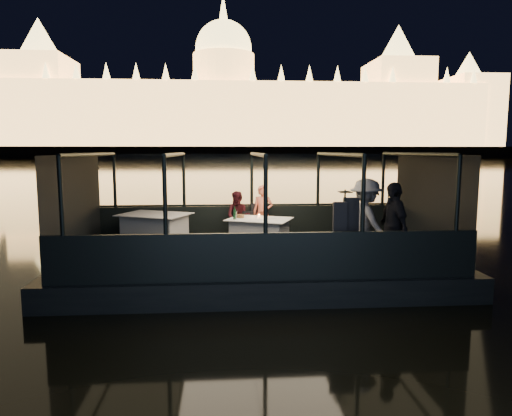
{
  "coord_description": "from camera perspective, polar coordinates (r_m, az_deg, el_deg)",
  "views": [
    {
      "loc": [
        -0.77,
        -10.15,
        2.9
      ],
      "look_at": [
        0.0,
        0.4,
        1.55
      ],
      "focal_mm": 32.0,
      "sensor_mm": 36.0,
      "label": 1
    }
  ],
  "objects": [
    {
      "name": "bread_basket",
      "position": [
        11.07,
        -1.97,
        -1.01
      ],
      "size": [
        0.24,
        0.24,
        0.08
      ],
      "primitive_type": "cylinder",
      "rotation": [
        0.0,
        0.0,
        0.36
      ],
      "color": "brown",
      "rests_on": "dining_table_central"
    },
    {
      "name": "canopy_ribs",
      "position": [
        10.26,
        0.16,
        0.27
      ],
      "size": [
        8.0,
        4.0,
        2.3
      ],
      "primitive_type": null,
      "color": "black",
      "rests_on": "boat_deck"
    },
    {
      "name": "wine_bottle",
      "position": [
        10.79,
        -2.7,
        -0.65
      ],
      "size": [
        0.08,
        0.08,
        0.31
      ],
      "primitive_type": "cylinder",
      "rotation": [
        0.0,
        0.0,
        0.17
      ],
      "color": "#13361D",
      "rests_on": "dining_table_central"
    },
    {
      "name": "chair_port_left",
      "position": [
        11.77,
        -1.11,
        -2.26
      ],
      "size": [
        0.49,
        0.49,
        0.81
      ],
      "primitive_type": "cube",
      "rotation": [
        0.0,
        0.0,
        -0.39
      ],
      "color": "black",
      "rests_on": "boat_deck"
    },
    {
      "name": "wine_glass_white",
      "position": [
        10.86,
        -2.49,
        -0.89
      ],
      "size": [
        0.08,
        0.08,
        0.18
      ],
      "primitive_type": null,
      "rotation": [
        0.0,
        0.0,
        -0.28
      ],
      "color": "white",
      "rests_on": "dining_table_central"
    },
    {
      "name": "end_wall_aft",
      "position": [
        11.29,
        20.86,
        0.43
      ],
      "size": [
        0.02,
        4.0,
        2.3
      ],
      "primitive_type": null,
      "color": "black",
      "rests_on": "boat_deck"
    },
    {
      "name": "cabin_roof_glass",
      "position": [
        10.18,
        0.16,
        6.71
      ],
      "size": [
        8.0,
        4.0,
        0.02
      ],
      "primitive_type": null,
      "color": "#99B2B2",
      "rests_on": "boat_deck"
    },
    {
      "name": "chair_port_right",
      "position": [
        11.84,
        0.59,
        -2.21
      ],
      "size": [
        0.48,
        0.48,
        0.99
      ],
      "primitive_type": "cube",
      "rotation": [
        0.0,
        0.0,
        0.04
      ],
      "color": "black",
      "rests_on": "boat_deck"
    },
    {
      "name": "embankment",
      "position": [
        220.16,
        -4.0,
        6.78
      ],
      "size": [
        400.0,
        140.0,
        6.0
      ],
      "primitive_type": "cube",
      "color": "#423D33",
      "rests_on": "ground"
    },
    {
      "name": "cabin_glass_port",
      "position": [
        12.2,
        -0.55,
        3.51
      ],
      "size": [
        8.0,
        0.02,
        1.4
      ],
      "primitive_type": null,
      "color": "#99B2B2",
      "rests_on": "gunwale_port"
    },
    {
      "name": "end_wall_fore",
      "position": [
        10.73,
        -21.66,
        0.06
      ],
      "size": [
        0.02,
        4.0,
        2.3
      ],
      "primitive_type": null,
      "color": "black",
      "rests_on": "boat_deck"
    },
    {
      "name": "boat_hull",
      "position": [
        10.59,
        0.16,
        -8.63
      ],
      "size": [
        8.6,
        4.4,
        1.0
      ],
      "primitive_type": "cube",
      "color": "black",
      "rests_on": "river_water"
    },
    {
      "name": "dining_table_central",
      "position": [
        10.98,
        0.44,
        -3.31
      ],
      "size": [
        1.75,
        1.54,
        0.77
      ],
      "primitive_type": "cube",
      "rotation": [
        0.0,
        0.0,
        -0.41
      ],
      "color": "white",
      "rests_on": "boat_deck"
    },
    {
      "name": "person_woman_coral",
      "position": [
        11.89,
        0.84,
        -0.7
      ],
      "size": [
        0.62,
        0.5,
        1.49
      ],
      "primitive_type": "imported",
      "rotation": [
        0.0,
        0.0,
        -0.3
      ],
      "color": "#F67A59",
      "rests_on": "boat_deck"
    },
    {
      "name": "person_man_maroon",
      "position": [
        11.83,
        -2.24,
        -0.75
      ],
      "size": [
        0.77,
        0.68,
        1.34
      ],
      "primitive_type": "imported",
      "rotation": [
        0.0,
        0.0,
        -0.32
      ],
      "color": "#3A1016",
      "rests_on": "boat_deck"
    },
    {
      "name": "gunwale_starboard",
      "position": [
        8.42,
        1.19,
        -6.13
      ],
      "size": [
        8.0,
        0.08,
        0.9
      ],
      "primitive_type": "cube",
      "color": "black",
      "rests_on": "boat_deck"
    },
    {
      "name": "amber_candle",
      "position": [
        11.17,
        0.38,
        -0.94
      ],
      "size": [
        0.06,
        0.06,
        0.08
      ],
      "primitive_type": "cylinder",
      "rotation": [
        0.0,
        0.0,
        0.13
      ],
      "color": "#FC8E3F",
      "rests_on": "dining_table_central"
    },
    {
      "name": "boat_deck",
      "position": [
        10.47,
        0.16,
        -6.1
      ],
      "size": [
        8.0,
        4.0,
        0.04
      ],
      "primitive_type": "cube",
      "color": "black",
      "rests_on": "boat_hull"
    },
    {
      "name": "plate_far",
      "position": [
        11.3,
        -2.14,
        -1.01
      ],
      "size": [
        0.31,
        0.31,
        0.01
      ],
      "primitive_type": "cylinder",
      "rotation": [
        0.0,
        0.0,
        0.35
      ],
      "color": "white",
      "rests_on": "dining_table_central"
    },
    {
      "name": "passenger_dark",
      "position": [
        9.4,
        16.74,
        -2.54
      ],
      "size": [
        0.52,
        1.08,
        1.78
      ],
      "primitive_type": "imported",
      "rotation": [
        0.0,
        0.0,
        4.79
      ],
      "color": "black",
      "rests_on": "boat_deck"
    },
    {
      "name": "gunwale_port",
      "position": [
        12.33,
        -0.54,
        -1.82
      ],
      "size": [
        8.0,
        0.08,
        0.9
      ],
      "primitive_type": "cube",
      "color": "black",
      "rests_on": "boat_deck"
    },
    {
      "name": "wine_glass_red",
      "position": [
        11.32,
        1.09,
        -0.55
      ],
      "size": [
        0.09,
        0.09,
        0.2
      ],
      "primitive_type": null,
      "rotation": [
        0.0,
        0.0,
        0.42
      ],
      "color": "silver",
      "rests_on": "dining_table_central"
    },
    {
      "name": "cabin_glass_starboard",
      "position": [
        8.23,
        1.22,
        1.68
      ],
      "size": [
        8.0,
        0.02,
        1.4
      ],
      "primitive_type": null,
      "color": "#99B2B2",
      "rests_on": "gunwale_starboard"
    },
    {
      "name": "plate_near",
      "position": [
        10.91,
        1.82,
        -1.31
      ],
      "size": [
        0.34,
        0.34,
        0.02
      ],
      "primitive_type": "cylinder",
      "rotation": [
        0.0,
        0.0,
        -0.39
      ],
      "color": "silver",
      "rests_on": "dining_table_central"
    },
    {
      "name": "dining_table_aft",
      "position": [
        11.51,
        -12.51,
        -2.98
      ],
      "size": [
        1.93,
        1.7,
        0.85
      ],
      "primitive_type": "cube",
      "rotation": [
        0.0,
        0.0,
        -0.42
      ],
      "color": "beige",
      "rests_on": "boat_deck"
    },
    {
      "name": "parliament_building",
      "position": [
        186.98,
        -4.04,
        15.3
      ],
      "size": [
        220.0,
        32.0,
        60.0
      ],
      "primitive_type": null,
      "color": "#F2D18C",
      "rests_on": "embankment"
    },
    {
      "name": "passenger_stripe",
      "position": [
        9.76,
        13.56,
        -2.08
      ],
      "size": [
        1.03,
        1.33,
        1.82
      ],
      "primitive_type": "imported",
      "rotation": [
        0.0,
        0.0,
        1.92
      ],
      "color": "silver",
      "rests_on": "boat_deck"
    },
    {
      "name": "river_water",
      "position": [
        90.2,
        -3.7,
        5.43
      ],
      "size": [
        500.0,
        500.0,
        0.0
      ],
      "primitive_type": "plane",
      "color": "black",
      "rests_on": "ground"
    },
    {
      "name": "coat_stand",
      "position": [
        8.93,
        10.97,
        -2.54
      ],
      "size": [
        0.51,
        0.43,
        1.65
      ],
      "primitive_type": null,
      "rotation": [
        0.0,
        0.0,
        0.14
      ],
      "color": "black",
      "rests_on": "boat_deck"
    }
  ]
}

